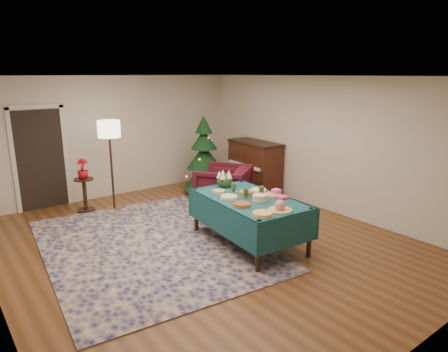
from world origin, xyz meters
TOP-DOWN VIEW (x-y plane):
  - room_shell at (0.00, 0.00)m, footprint 7.00×7.00m
  - doorway at (-1.60, 3.48)m, footprint 1.08×0.04m
  - rug at (-0.72, 0.47)m, footprint 3.61×4.50m
  - buffet_table at (0.62, -0.46)m, footprint 1.33×2.10m
  - platter_0 at (0.24, -1.20)m, footprint 0.34×0.34m
  - platter_1 at (0.58, -1.21)m, footprint 0.37×0.37m
  - platter_2 at (0.26, -0.71)m, footprint 0.30×0.30m
  - platter_3 at (0.65, -0.68)m, footprint 0.26×0.26m
  - platter_4 at (0.99, -0.62)m, footprint 0.31×0.31m
  - platter_5 at (0.34, -0.30)m, footprint 0.32×0.32m
  - platter_6 at (0.67, -0.32)m, footprint 0.27×0.27m
  - platter_7 at (0.99, -0.27)m, footprint 0.31×0.31m
  - platter_8 at (0.41, 0.08)m, footprint 0.25×0.25m
  - goblet_0 at (0.57, -0.13)m, footprint 0.08×0.08m
  - goblet_1 at (0.82, -0.53)m, footprint 0.08×0.08m
  - goblet_2 at (0.54, -0.48)m, footprint 0.08×0.08m
  - napkin_stack at (1.03, -0.80)m, footprint 0.17×0.17m
  - gift_box at (1.08, -0.62)m, footprint 0.13×0.13m
  - centerpiece at (0.72, 0.32)m, footprint 0.28×0.28m
  - armchair at (1.29, 1.11)m, footprint 1.35×1.33m
  - floor_lamp at (-0.47, 2.56)m, footprint 0.45×0.45m
  - side_table at (-1.00, 2.76)m, footprint 0.39×0.39m
  - potted_plant at (-1.00, 2.76)m, footprint 0.22×0.40m
  - christmas_tree at (1.70, 2.40)m, footprint 1.13×1.13m
  - piano at (2.69, 1.74)m, footprint 0.72×1.42m

SIDE VIEW (x-z plane):
  - rug at x=-0.72m, z-range 0.00..0.02m
  - side_table at x=-1.00m, z-range -0.01..0.68m
  - armchair at x=1.29m, z-range 0.00..1.02m
  - piano at x=2.69m, z-range -0.01..1.19m
  - buffet_table at x=0.62m, z-range 0.24..1.02m
  - platter_8 at x=0.41m, z-range 0.78..0.82m
  - platter_4 at x=0.99m, z-range 0.78..0.82m
  - platter_7 at x=0.99m, z-range 0.78..0.82m
  - potted_plant at x=-1.00m, z-range 0.69..0.91m
  - napkin_stack at x=1.03m, z-range 0.78..0.82m
  - platter_0 at x=0.24m, z-range 0.78..0.83m
  - platter_5 at x=0.34m, z-range 0.78..0.83m
  - platter_2 at x=0.26m, z-range 0.78..0.83m
  - platter_6 at x=0.67m, z-range 0.78..0.85m
  - christmas_tree at x=1.70m, z-range -0.09..1.73m
  - platter_3 at x=0.65m, z-range 0.78..0.88m
  - gift_box at x=1.08m, z-range 0.78..0.88m
  - platter_1 at x=0.58m, z-range 0.76..0.93m
  - goblet_0 at x=0.57m, z-range 0.79..0.97m
  - goblet_1 at x=0.82m, z-range 0.79..0.97m
  - goblet_2 at x=0.54m, z-range 0.79..0.97m
  - centerpiece at x=0.72m, z-range 0.76..1.08m
  - doorway at x=-1.60m, z-range 0.02..2.18m
  - room_shell at x=0.00m, z-range -2.15..4.85m
  - floor_lamp at x=-0.47m, z-range 0.64..2.48m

